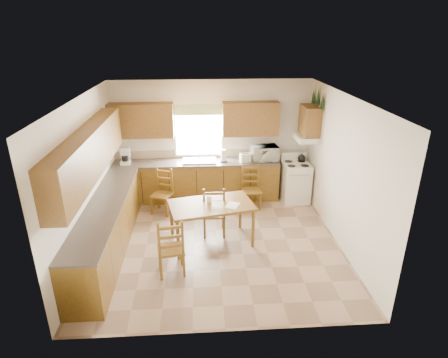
{
  "coord_description": "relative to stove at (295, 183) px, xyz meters",
  "views": [
    {
      "loc": [
        -0.28,
        -6.08,
        3.76
      ],
      "look_at": [
        0.15,
        0.3,
        1.15
      ],
      "focal_mm": 30.0,
      "sensor_mm": 36.0,
      "label": 1
    }
  ],
  "objects": [
    {
      "name": "wall_front",
      "position": [
        -1.88,
        -3.95,
        0.91
      ],
      "size": [
        4.5,
        4.5,
        0.0
      ],
      "primitive_type": "plane",
      "color": "silver",
      "rests_on": "floor"
    },
    {
      "name": "backsplash",
      "position": [
        -2.25,
        0.54,
        0.57
      ],
      "size": [
        3.75,
        0.01,
        0.18
      ],
      "primitive_type": "cube",
      "color": "tan",
      "rests_on": "counter_back"
    },
    {
      "name": "window_valance",
      "position": [
        -2.18,
        0.49,
        1.61
      ],
      "size": [
        1.19,
        0.01,
        0.24
      ],
      "primitive_type": "cube",
      "color": "#527C3A",
      "rests_on": "wall_back"
    },
    {
      "name": "counter_left",
      "position": [
        -3.83,
        -1.85,
        0.46
      ],
      "size": [
        0.63,
        3.6,
        0.04
      ],
      "primitive_type": "cube",
      "color": "#4A3F38",
      "rests_on": "lower_cab_left"
    },
    {
      "name": "wall_left",
      "position": [
        -4.13,
        -1.7,
        0.91
      ],
      "size": [
        4.5,
        4.5,
        0.0
      ],
      "primitive_type": "plane",
      "color": "silver",
      "rests_on": "floor"
    },
    {
      "name": "chair_near_right",
      "position": [
        -1.92,
        -1.4,
        0.07
      ],
      "size": [
        0.43,
        0.41,
        1.02
      ],
      "primitive_type": "cube",
      "rotation": [
        0.0,
        0.0,
        3.13
      ],
      "color": "brown",
      "rests_on": "floor"
    },
    {
      "name": "table_paper",
      "position": [
        -1.6,
        -1.79,
        0.35
      ],
      "size": [
        0.3,
        0.34,
        0.0
      ],
      "primitive_type": "cube",
      "rotation": [
        0.0,
        0.0,
        -0.42
      ],
      "color": "white",
      "rests_on": "dining_table"
    },
    {
      "name": "upper_cab_stove",
      "position": [
        0.2,
        -0.05,
        1.46
      ],
      "size": [
        0.33,
        0.62,
        0.62
      ],
      "primitive_type": "cube",
      "color": "brown",
      "rests_on": "wall_right"
    },
    {
      "name": "upper_cab_left",
      "position": [
        -3.96,
        -1.85,
        1.41
      ],
      "size": [
        0.33,
        3.6,
        0.75
      ],
      "primitive_type": "cube",
      "color": "brown",
      "rests_on": "wall_left"
    },
    {
      "name": "microwave",
      "position": [
        -0.7,
        0.25,
        0.64
      ],
      "size": [
        0.6,
        0.46,
        0.34
      ],
      "primitive_type": "imported",
      "rotation": [
        0.0,
        0.0,
        0.11
      ],
      "color": "silver",
      "rests_on": "counter_back"
    },
    {
      "name": "floor",
      "position": [
        -1.88,
        -1.7,
        -0.44
      ],
      "size": [
        4.5,
        4.5,
        0.0
      ],
      "primitive_type": "plane",
      "color": "#9C7F65",
      "rests_on": "ground"
    },
    {
      "name": "paper_towel",
      "position": [
        -1.64,
        0.2,
        0.62
      ],
      "size": [
        0.14,
        0.14,
        0.28
      ],
      "primitive_type": "cylinder",
      "rotation": [
        0.0,
        0.0,
        -0.18
      ],
      "color": "white",
      "rests_on": "counter_back"
    },
    {
      "name": "table_card",
      "position": [
        -2.02,
        -1.64,
        0.41
      ],
      "size": [
        0.09,
        0.04,
        0.12
      ],
      "primitive_type": "cube",
      "rotation": [
        0.0,
        0.0,
        0.21
      ],
      "color": "white",
      "rests_on": "dining_table"
    },
    {
      "name": "range_hood",
      "position": [
        0.15,
        -0.05,
        1.08
      ],
      "size": [
        0.44,
        0.62,
        0.12
      ],
      "primitive_type": "cube",
      "color": "silver",
      "rests_on": "wall_right"
    },
    {
      "name": "sink_basin",
      "position": [
        -2.18,
        0.25,
        0.5
      ],
      "size": [
        0.75,
        0.45,
        0.04
      ],
      "primitive_type": "cube",
      "color": "silver",
      "rests_on": "counter_back"
    },
    {
      "name": "window_frame",
      "position": [
        -2.18,
        0.52,
        1.11
      ],
      "size": [
        1.13,
        0.02,
        1.18
      ],
      "primitive_type": "cube",
      "color": "silver",
      "rests_on": "wall_back"
    },
    {
      "name": "chair_near_left",
      "position": [
        -2.67,
        -2.59,
        0.06
      ],
      "size": [
        0.48,
        0.46,
        1.01
      ],
      "primitive_type": "cube",
      "rotation": [
        0.0,
        0.0,
        3.3
      ],
      "color": "brown",
      "rests_on": "floor"
    },
    {
      "name": "chair_far_left",
      "position": [
        -3.0,
        -0.42,
        0.04
      ],
      "size": [
        0.52,
        0.51,
        0.97
      ],
      "primitive_type": "cube",
      "rotation": [
        0.0,
        0.0,
        -0.37
      ],
      "color": "brown",
      "rests_on": "floor"
    },
    {
      "name": "lower_cab_back",
      "position": [
        -2.25,
        0.25,
        -0.0
      ],
      "size": [
        3.75,
        0.6,
        0.88
      ],
      "primitive_type": "cube",
      "color": "brown",
      "rests_on": "floor"
    },
    {
      "name": "pine_decal_c",
      "position": [
        0.33,
        0.27,
        1.94
      ],
      "size": [
        0.22,
        0.22,
        0.36
      ],
      "primitive_type": "cone",
      "color": "black",
      "rests_on": "wall_right"
    },
    {
      "name": "wall_back",
      "position": [
        -1.88,
        0.55,
        0.91
      ],
      "size": [
        4.5,
        4.5,
        0.0
      ],
      "primitive_type": "plane",
      "color": "silver",
      "rests_on": "floor"
    },
    {
      "name": "upper_cab_back_left",
      "position": [
        -3.43,
        0.39,
        1.41
      ],
      "size": [
        1.41,
        0.33,
        0.75
      ],
      "primitive_type": "cube",
      "color": "brown",
      "rests_on": "wall_back"
    },
    {
      "name": "window_pane",
      "position": [
        -2.18,
        0.52,
        1.11
      ],
      "size": [
        1.05,
        0.01,
        1.1
      ],
      "primitive_type": "cube",
      "color": "white",
      "rests_on": "wall_back"
    },
    {
      "name": "dining_table",
      "position": [
        -1.98,
        -1.71,
        -0.05
      ],
      "size": [
        1.63,
        1.15,
        0.8
      ],
      "primitive_type": "cube",
      "rotation": [
        0.0,
        0.0,
        0.22
      ],
      "color": "brown",
      "rests_on": "floor"
    },
    {
      "name": "stove",
      "position": [
        0.0,
        0.0,
        0.0
      ],
      "size": [
        0.62,
        0.64,
        0.89
      ],
      "primitive_type": "cube",
      "rotation": [
        0.0,
        0.0,
        0.04
      ],
      "color": "silver",
      "rests_on": "floor"
    },
    {
      "name": "coffeemaker",
      "position": [
        -3.82,
        0.21,
        0.66
      ],
      "size": [
        0.27,
        0.3,
        0.37
      ],
      "primitive_type": "cube",
      "rotation": [
        0.0,
        0.0,
        0.22
      ],
      "color": "silver",
      "rests_on": "counter_back"
    },
    {
      "name": "pine_decal_a",
      "position": [
        0.33,
        -0.37,
        1.94
      ],
      "size": [
        0.22,
        0.22,
        0.36
      ],
      "primitive_type": "cone",
      "color": "black",
      "rests_on": "wall_right"
    },
    {
      "name": "toaster",
      "position": [
        -1.14,
        0.16,
        0.58
      ],
      "size": [
        0.27,
        0.21,
        0.2
      ],
      "primitive_type": "cube",
      "rotation": [
        0.0,
        0.0,
        0.28
      ],
      "color": "silver",
      "rests_on": "counter_back"
    },
    {
      "name": "lower_cab_left",
      "position": [
        -3.83,
        -1.85,
        -0.0
      ],
      "size": [
        0.6,
        3.6,
        0.88
      ],
      "primitive_type": "cube",
      "color": "brown",
      "rests_on": "floor"
    },
    {
      "name": "pine_decal_b",
      "position": [
        0.33,
        -0.05,
        1.98
      ],
      "size": [
        0.22,
        0.22,
        0.36
      ],
      "primitive_type": "cone",
      "color": "black",
      "rests_on": "wall_right"
    },
    {
      "name": "wall_right",
      "position": [
        0.37,
        -1.7,
        0.91
      ],
      "size": [
        4.5,
        4.5,
        0.0
      ],
      "primitive_type": "plane",
      "color": "silver",
      "rests_on": "floor"
    },
    {
      "name": "ceiling",
      "position": [
        -1.88,
        -1.7,
        2.26
      ],
      "size": [
        4.5,
        4.5,
        0.0
      ],
      "primitive_type": "plane",
      "color": "olive",
      "rests_on": "floor"
    },
    {
      "name": "counter_back",
      "position": [
        -2.25,
        0.25,
        0.46
      ],
      "size": [
        3.75,
        0.63,
        0.04
      ],
      "primitive_type": "cube",
      "color": "#4A3F38",
      "rests_on": "lower_cab_back"
    },
    {
      "name": "chair_far_right",
      "position": [
        -1.05,
        -0.33,
        0.04
      ],
      "size": [
        0.42,
        0.4,
        0.97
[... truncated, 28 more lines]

